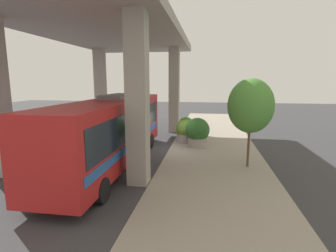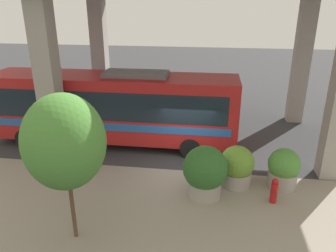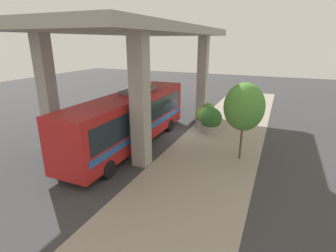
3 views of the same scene
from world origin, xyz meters
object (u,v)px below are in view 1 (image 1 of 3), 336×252
object	(u,v)px
bus	(112,128)
planter_middle	(197,132)
planter_front	(186,127)
planter_back	(185,131)
fire_hydrant	(200,133)
street_tree_near	(251,106)

from	to	relation	value
bus	planter_middle	bearing A→B (deg)	-132.43
bus	planter_front	xyz separation A→B (m)	(-3.40, -8.00, -1.26)
planter_front	planter_back	bearing A→B (deg)	92.18
planter_front	planter_middle	distance (m)	3.30
fire_hydrant	planter_front	world-z (taller)	planter_front
planter_middle	street_tree_near	xyz separation A→B (m)	(-2.93, 4.04, 2.30)
fire_hydrant	street_tree_near	xyz separation A→B (m)	(-2.84, 6.64, 2.84)
bus	fire_hydrant	bearing A→B (deg)	-121.36
planter_middle	bus	bearing A→B (deg)	47.57
fire_hydrant	planter_back	distance (m)	1.76
planter_front	street_tree_near	bearing A→B (deg)	119.28
fire_hydrant	planter_middle	size ratio (longest dim) A/B	0.49
fire_hydrant	planter_front	bearing A→B (deg)	-23.65
fire_hydrant	planter_front	size ratio (longest dim) A/B	0.61
fire_hydrant	planter_back	world-z (taller)	planter_back
bus	planter_middle	world-z (taller)	bus
planter_front	planter_middle	size ratio (longest dim) A/B	0.81
planter_middle	street_tree_near	bearing A→B (deg)	125.95
bus	fire_hydrant	distance (m)	8.91
street_tree_near	planter_back	bearing A→B (deg)	-53.40
fire_hydrant	planter_middle	world-z (taller)	planter_middle
bus	planter_middle	size ratio (longest dim) A/B	6.03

